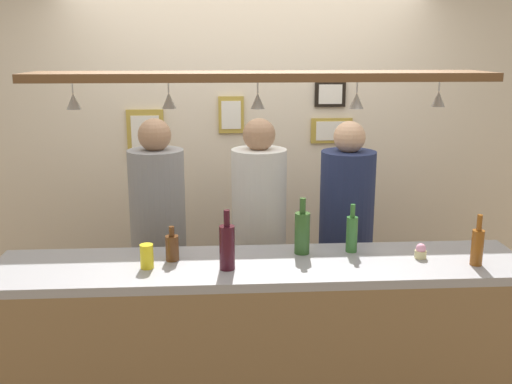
# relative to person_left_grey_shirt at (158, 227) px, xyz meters

# --- Properties ---
(back_wall) EXTENTS (4.40, 0.06, 2.60)m
(back_wall) POSITION_rel_person_left_grey_shirt_xyz_m (0.59, 0.72, 0.28)
(back_wall) COLOR beige
(back_wall) RESTS_ON ground_plane
(bar_counter) EXTENTS (2.70, 0.55, 1.05)m
(bar_counter) POSITION_rel_person_left_grey_shirt_xyz_m (0.59, -0.89, -0.32)
(bar_counter) COLOR #99999E
(bar_counter) RESTS_ON ground_plane
(overhead_glass_rack) EXTENTS (2.20, 0.36, 0.04)m
(overhead_glass_rack) POSITION_rel_person_left_grey_shirt_xyz_m (0.59, -0.68, 0.95)
(overhead_glass_rack) COLOR brown
(hanging_wineglass_far_left) EXTENTS (0.07, 0.07, 0.13)m
(hanging_wineglass_far_left) POSITION_rel_person_left_grey_shirt_xyz_m (-0.31, -0.65, 0.84)
(hanging_wineglass_far_left) COLOR silver
(hanging_wineglass_far_left) RESTS_ON overhead_glass_rack
(hanging_wineglass_left) EXTENTS (0.07, 0.07, 0.13)m
(hanging_wineglass_left) POSITION_rel_person_left_grey_shirt_xyz_m (0.14, -0.64, 0.84)
(hanging_wineglass_left) COLOR silver
(hanging_wineglass_left) RESTS_ON overhead_glass_rack
(hanging_wineglass_center_left) EXTENTS (0.07, 0.07, 0.13)m
(hanging_wineglass_center_left) POSITION_rel_person_left_grey_shirt_xyz_m (0.57, -0.69, 0.84)
(hanging_wineglass_center_left) COLOR silver
(hanging_wineglass_center_left) RESTS_ON overhead_glass_rack
(hanging_wineglass_center) EXTENTS (0.07, 0.07, 0.13)m
(hanging_wineglass_center) POSITION_rel_person_left_grey_shirt_xyz_m (1.05, -0.71, 0.84)
(hanging_wineglass_center) COLOR silver
(hanging_wineglass_center) RESTS_ON overhead_glass_rack
(hanging_wineglass_center_right) EXTENTS (0.07, 0.07, 0.13)m
(hanging_wineglass_center_right) POSITION_rel_person_left_grey_shirt_xyz_m (1.48, -0.64, 0.84)
(hanging_wineglass_center_right) COLOR silver
(hanging_wineglass_center_right) RESTS_ON overhead_glass_rack
(person_left_grey_shirt) EXTENTS (0.34, 0.34, 1.70)m
(person_left_grey_shirt) POSITION_rel_person_left_grey_shirt_xyz_m (0.00, 0.00, 0.00)
(person_left_grey_shirt) COLOR #2D334C
(person_left_grey_shirt) RESTS_ON ground_plane
(person_middle_white_patterned_shirt) EXTENTS (0.34, 0.34, 1.69)m
(person_middle_white_patterned_shirt) POSITION_rel_person_left_grey_shirt_xyz_m (0.63, 0.00, -0.00)
(person_middle_white_patterned_shirt) COLOR #2D334C
(person_middle_white_patterned_shirt) RESTS_ON ground_plane
(person_right_navy_shirt) EXTENTS (0.34, 0.34, 1.67)m
(person_right_navy_shirt) POSITION_rel_person_left_grey_shirt_xyz_m (1.18, -0.00, -0.02)
(person_right_navy_shirt) COLOR #2D334C
(person_right_navy_shirt) RESTS_ON ground_plane
(bottle_champagne_green) EXTENTS (0.08, 0.08, 0.30)m
(bottle_champagne_green) POSITION_rel_person_left_grey_shirt_xyz_m (0.81, -0.60, 0.14)
(bottle_champagne_green) COLOR #2D5623
(bottle_champagne_green) RESTS_ON bar_counter
(bottle_wine_dark_red) EXTENTS (0.08, 0.08, 0.30)m
(bottle_wine_dark_red) POSITION_rel_person_left_grey_shirt_xyz_m (0.41, -0.81, 0.14)
(bottle_wine_dark_red) COLOR #380F19
(bottle_wine_dark_red) RESTS_ON bar_counter
(bottle_beer_amber_tall) EXTENTS (0.06, 0.06, 0.26)m
(bottle_beer_amber_tall) POSITION_rel_person_left_grey_shirt_xyz_m (1.66, -0.83, 0.13)
(bottle_beer_amber_tall) COLOR brown
(bottle_beer_amber_tall) RESTS_ON bar_counter
(bottle_beer_brown_stubby) EXTENTS (0.07, 0.07, 0.18)m
(bottle_beer_brown_stubby) POSITION_rel_person_left_grey_shirt_xyz_m (0.14, -0.67, 0.10)
(bottle_beer_brown_stubby) COLOR #512D14
(bottle_beer_brown_stubby) RESTS_ON bar_counter
(bottle_beer_green_import) EXTENTS (0.06, 0.06, 0.26)m
(bottle_beer_green_import) POSITION_rel_person_left_grey_shirt_xyz_m (1.08, -0.60, 0.13)
(bottle_beer_green_import) COLOR #336B2D
(bottle_beer_green_import) RESTS_ON bar_counter
(drink_can) EXTENTS (0.07, 0.07, 0.12)m
(drink_can) POSITION_rel_person_left_grey_shirt_xyz_m (0.02, -0.77, 0.09)
(drink_can) COLOR yellow
(drink_can) RESTS_ON bar_counter
(cupcake) EXTENTS (0.06, 0.06, 0.08)m
(cupcake) POSITION_rel_person_left_grey_shirt_xyz_m (1.41, -0.72, 0.06)
(cupcake) COLOR beige
(cupcake) RESTS_ON bar_counter
(picture_frame_upper_small) EXTENTS (0.22, 0.02, 0.18)m
(picture_frame_upper_small) POSITION_rel_person_left_grey_shirt_xyz_m (1.18, 0.67, 0.76)
(picture_frame_upper_small) COLOR black
(picture_frame_upper_small) RESTS_ON back_wall
(picture_frame_lower_pair) EXTENTS (0.30, 0.02, 0.18)m
(picture_frame_lower_pair) POSITION_rel_person_left_grey_shirt_xyz_m (1.20, 0.67, 0.49)
(picture_frame_lower_pair) COLOR #B29338
(picture_frame_lower_pair) RESTS_ON back_wall
(picture_frame_caricature) EXTENTS (0.26, 0.02, 0.34)m
(picture_frame_caricature) POSITION_rel_person_left_grey_shirt_xyz_m (-0.13, 0.67, 0.48)
(picture_frame_caricature) COLOR #B29338
(picture_frame_caricature) RESTS_ON back_wall
(picture_frame_crest) EXTENTS (0.18, 0.02, 0.26)m
(picture_frame_crest) POSITION_rel_person_left_grey_shirt_xyz_m (0.47, 0.67, 0.61)
(picture_frame_crest) COLOR #B29338
(picture_frame_crest) RESTS_ON back_wall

